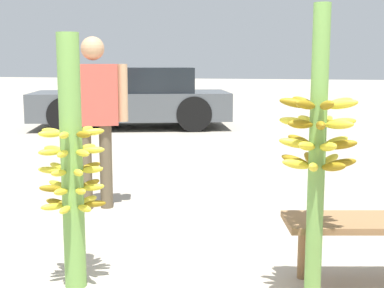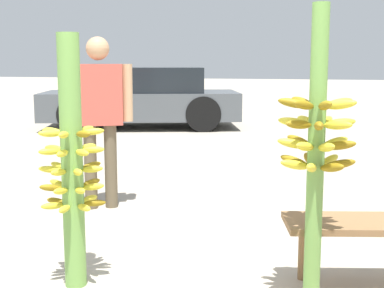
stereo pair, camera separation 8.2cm
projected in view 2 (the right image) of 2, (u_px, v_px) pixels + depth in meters
name	position (u px, v px, depth m)	size (l,w,h in m)	color
banana_stalk_left	(72.00, 164.00, 3.18)	(0.39, 0.39, 1.53)	#6B9E47
banana_stalk_center	(316.00, 149.00, 2.87)	(0.43, 0.43, 1.67)	#6B9E47
vendor_person	(99.00, 108.00, 4.91)	(0.59, 0.38, 1.59)	brown
parked_car	(143.00, 98.00, 11.12)	(4.34, 2.88, 1.25)	#4C5156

